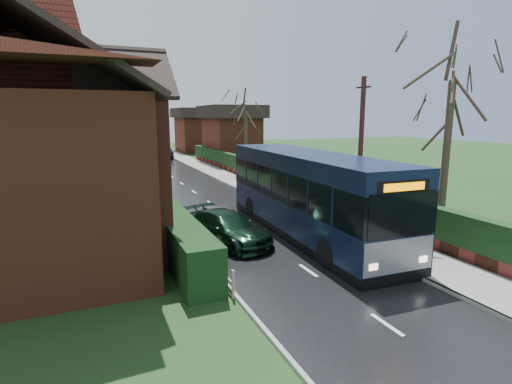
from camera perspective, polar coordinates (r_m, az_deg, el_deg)
name	(u,v)px	position (r m, az deg, el deg)	size (l,w,h in m)	color
ground	(283,253)	(15.98, 3.81, -8.73)	(140.00, 140.00, 0.00)	#23401B
road	(210,203)	(24.98, -6.56, -1.58)	(6.00, 100.00, 0.02)	black
pavement	(272,197)	(26.45, 2.29, -0.69)	(2.50, 100.00, 0.14)	slate
kerb_right	(255,198)	(25.97, -0.10, -0.90)	(0.12, 100.00, 0.14)	gray
kerb_left	(161,207)	(24.31, -13.48, -2.06)	(0.12, 100.00, 0.10)	gray
front_hedge	(160,215)	(19.20, -13.55, -3.17)	(1.20, 16.00, 1.60)	black
picket_fence	(176,220)	(19.42, -11.32, -3.99)	(0.10, 16.00, 0.90)	gray
right_wall_hedge	(293,181)	(26.96, 5.29, 1.55)	(0.60, 50.00, 1.80)	brown
brick_house	(34,140)	(18.32, -29.10, 6.45)	(9.30, 14.60, 10.30)	brown
bus	(308,195)	(18.11, 7.43, -0.40)	(3.24, 12.35, 3.72)	black
car_silver	(223,222)	(17.79, -4.73, -4.30)	(1.69, 4.19, 1.43)	#AEAEB3
car_green	(227,228)	(16.98, -4.13, -5.15)	(1.90, 4.68, 1.36)	black
car_distant	(164,154)	(51.50, -13.07, 5.36)	(1.48, 4.24, 1.40)	black
bus_stop_sign	(356,205)	(16.91, 14.09, -1.81)	(0.09, 0.40, 2.64)	slate
telegraph_pole	(361,150)	(20.75, 14.71, 5.82)	(0.25, 0.93, 7.23)	black
tree_right_near	(454,69)	(19.78, 26.41, 15.44)	(4.53, 4.53, 9.78)	#3C2E23
tree_right_far	(246,107)	(36.48, -1.48, 12.09)	(4.27, 4.27, 8.24)	#34291E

